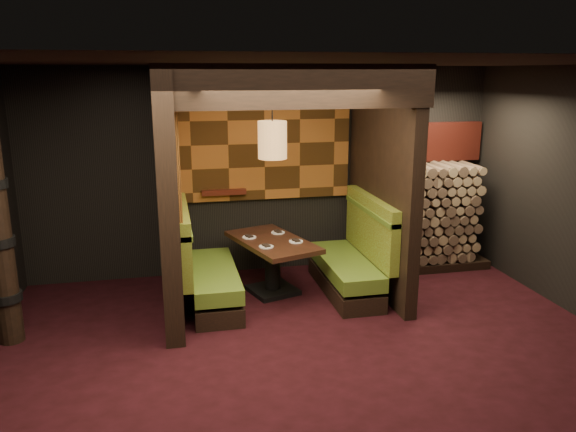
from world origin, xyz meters
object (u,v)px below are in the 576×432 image
at_px(booth_bench_right, 353,262).
at_px(pendant_lamp, 272,140).
at_px(booth_bench_left, 205,273).
at_px(firewood_stack, 427,216).
at_px(dining_table, 272,257).

height_order(booth_bench_right, pendant_lamp, pendant_lamp).
relative_size(booth_bench_left, pendant_lamp, 1.46).
bearing_deg(firewood_stack, dining_table, -167.60).
height_order(booth_bench_left, dining_table, booth_bench_left).
height_order(booth_bench_left, pendant_lamp, pendant_lamp).
relative_size(booth_bench_left, dining_table, 1.06).
distance_m(booth_bench_left, dining_table, 0.90).
bearing_deg(booth_bench_right, firewood_stack, 27.35).
xyz_separation_m(booth_bench_left, firewood_stack, (3.25, 0.70, 0.35)).
distance_m(booth_bench_right, dining_table, 1.04).
distance_m(booth_bench_right, firewood_stack, 1.56).
bearing_deg(booth_bench_right, booth_bench_left, 180.00).
bearing_deg(booth_bench_left, pendant_lamp, 8.36).
bearing_deg(firewood_stack, pendant_lamp, -166.45).
bearing_deg(dining_table, booth_bench_left, -168.46).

